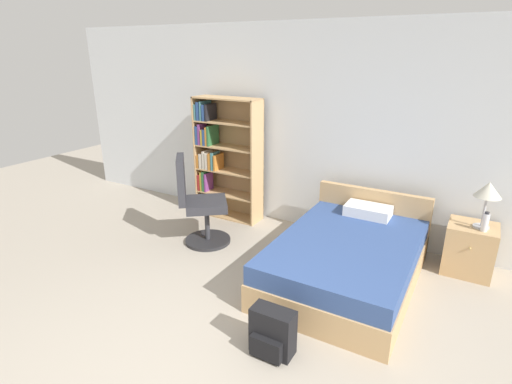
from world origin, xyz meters
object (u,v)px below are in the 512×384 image
(office_chair, at_px, (198,205))
(water_bottle, at_px, (485,222))
(bed, at_px, (348,257))
(table_lamp, at_px, (488,192))
(nightstand, at_px, (469,249))
(bookshelf, at_px, (221,157))
(backpack_black, at_px, (272,333))

(office_chair, distance_m, water_bottle, 3.10)
(office_chair, bearing_deg, bed, 2.87)
(table_lamp, distance_m, water_bottle, 0.31)
(table_lamp, bearing_deg, bed, -146.36)
(nightstand, relative_size, water_bottle, 2.62)
(nightstand, height_order, water_bottle, water_bottle)
(bookshelf, bearing_deg, bed, -20.75)
(office_chair, height_order, nightstand, office_chair)
(nightstand, bearing_deg, office_chair, -163.36)
(office_chair, xyz_separation_m, table_lamp, (2.97, 0.84, 0.43))
(office_chair, bearing_deg, bookshelf, 106.61)
(bed, bearing_deg, office_chair, -177.13)
(bookshelf, height_order, bed, bookshelf)
(table_lamp, relative_size, water_bottle, 2.36)
(bed, xyz_separation_m, office_chair, (-1.84, -0.09, 0.25))
(water_bottle, bearing_deg, bed, -149.93)
(backpack_black, bearing_deg, office_chair, 142.99)
(bookshelf, xyz_separation_m, nightstand, (3.18, -0.02, -0.58))
(water_bottle, bearing_deg, backpack_black, -123.45)
(bookshelf, height_order, table_lamp, bookshelf)
(bed, relative_size, backpack_black, 5.04)
(bookshelf, bearing_deg, table_lamp, -0.83)
(table_lamp, bearing_deg, nightstand, 157.00)
(office_chair, xyz_separation_m, water_bottle, (3.00, 0.76, 0.14))
(table_lamp, bearing_deg, bookshelf, 179.17)
(bed, distance_m, office_chair, 1.86)
(table_lamp, height_order, water_bottle, table_lamp)
(water_bottle, bearing_deg, bookshelf, 177.73)
(bed, distance_m, water_bottle, 1.39)
(bookshelf, height_order, nightstand, bookshelf)
(bookshelf, relative_size, backpack_black, 4.35)
(nightstand, distance_m, backpack_black, 2.47)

